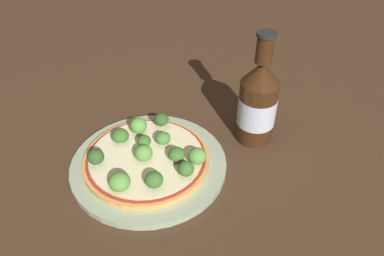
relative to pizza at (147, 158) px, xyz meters
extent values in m
plane|color=#3D2819|center=(-0.01, 0.01, -0.02)|extent=(3.00, 3.00, 0.00)
cylinder|color=#93A384|center=(0.00, 0.00, -0.01)|extent=(0.27, 0.27, 0.01)
cylinder|color=tan|center=(0.00, 0.00, 0.00)|extent=(0.22, 0.22, 0.01)
cylinder|color=maroon|center=(0.00, 0.00, 0.00)|extent=(0.21, 0.21, 0.00)
cylinder|color=beige|center=(0.00, 0.00, 0.00)|extent=(0.20, 0.20, 0.00)
cylinder|color=#7A9E5B|center=(0.04, 0.05, 0.01)|extent=(0.01, 0.01, 0.01)
ellipsoid|color=#568E3D|center=(0.04, 0.05, 0.02)|extent=(0.03, 0.03, 0.03)
cylinder|color=#7A9E5B|center=(-0.08, -0.02, 0.01)|extent=(0.01, 0.01, 0.01)
ellipsoid|color=#568E3D|center=(-0.08, -0.02, 0.02)|extent=(0.03, 0.03, 0.03)
cylinder|color=#7A9E5B|center=(0.04, -0.08, 0.01)|extent=(0.01, 0.01, 0.01)
ellipsoid|color=#568E3D|center=(0.04, -0.08, 0.02)|extent=(0.03, 0.03, 0.03)
cylinder|color=#7A9E5B|center=(-0.04, -0.06, 0.01)|extent=(0.01, 0.01, 0.01)
ellipsoid|color=#386628|center=(-0.04, -0.06, 0.02)|extent=(0.03, 0.03, 0.02)
cylinder|color=#7A9E5B|center=(0.01, -0.08, 0.01)|extent=(0.01, 0.01, 0.01)
ellipsoid|color=#386628|center=(0.01, -0.08, 0.02)|extent=(0.03, 0.03, 0.02)
cylinder|color=#7A9E5B|center=(0.01, 0.01, 0.01)|extent=(0.01, 0.01, 0.01)
ellipsoid|color=#386628|center=(0.01, 0.01, 0.02)|extent=(0.02, 0.02, 0.02)
cylinder|color=#7A9E5B|center=(0.00, 0.06, 0.01)|extent=(0.01, 0.01, 0.01)
ellipsoid|color=#386628|center=(0.00, 0.06, 0.02)|extent=(0.03, 0.03, 0.02)
cylinder|color=#7A9E5B|center=(-0.07, 0.05, 0.01)|extent=(0.01, 0.01, 0.01)
ellipsoid|color=#2D5123|center=(-0.07, 0.05, 0.03)|extent=(0.03, 0.03, 0.03)
cylinder|color=#7A9E5B|center=(0.08, 0.03, 0.01)|extent=(0.01, 0.01, 0.01)
ellipsoid|color=#2D5123|center=(0.08, 0.03, 0.02)|extent=(0.03, 0.03, 0.02)
cylinder|color=#7A9E5B|center=(0.02, -0.05, 0.01)|extent=(0.01, 0.01, 0.01)
ellipsoid|color=#386628|center=(0.02, -0.05, 0.02)|extent=(0.03, 0.03, 0.02)
cylinder|color=#7A9E5B|center=(-0.01, 0.00, 0.01)|extent=(0.01, 0.01, 0.01)
ellipsoid|color=#568E3D|center=(-0.01, 0.00, 0.02)|extent=(0.03, 0.03, 0.03)
cylinder|color=#7A9E5B|center=(0.04, 0.00, 0.01)|extent=(0.01, 0.01, 0.01)
ellipsoid|color=#477A33|center=(0.04, 0.00, 0.02)|extent=(0.03, 0.03, 0.02)
cylinder|color=#381E0F|center=(0.19, -0.11, 0.04)|extent=(0.07, 0.07, 0.12)
cylinder|color=#B2BCD1|center=(0.19, -0.11, 0.05)|extent=(0.07, 0.07, 0.06)
cone|color=#381E0F|center=(0.19, -0.11, 0.12)|extent=(0.07, 0.07, 0.04)
cylinder|color=#381E0F|center=(0.19, -0.11, 0.17)|extent=(0.03, 0.03, 0.05)
cylinder|color=black|center=(0.19, -0.11, 0.19)|extent=(0.03, 0.03, 0.01)
camera|label=1|loc=(-0.33, -0.35, 0.45)|focal=35.00mm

